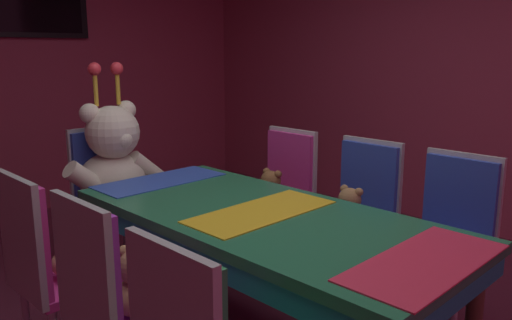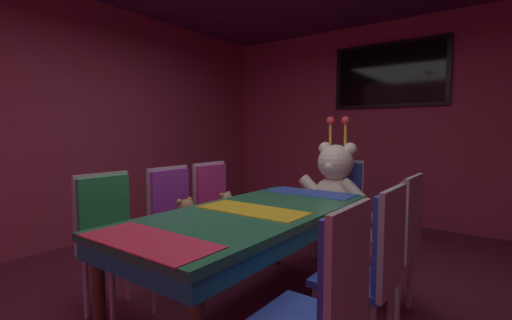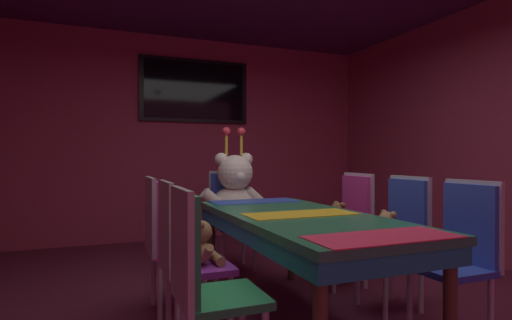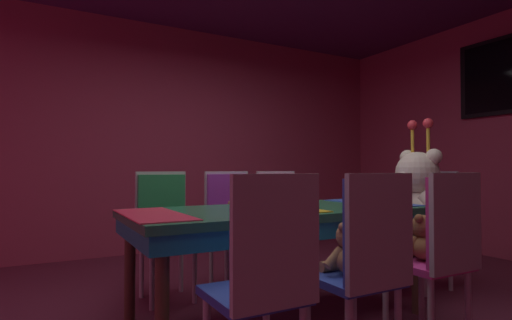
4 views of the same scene
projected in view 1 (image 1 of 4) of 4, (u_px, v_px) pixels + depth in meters
wall_back at (5, 62)px, 4.56m from camera, size 5.20×0.12×2.80m
wall_right at (488, 63)px, 4.14m from camera, size 0.12×6.40×2.80m
banquet_table at (262, 229)px, 2.50m from camera, size 0.90×2.02×0.75m
chair_left_1 at (105, 294)px, 1.96m from camera, size 0.42×0.41×0.98m
teddy_left_1 at (138, 286)px, 2.06m from camera, size 0.23×0.30×0.28m
chair_left_2 at (41, 257)px, 2.31m from camera, size 0.42×0.41×0.98m
teddy_left_2 at (72, 254)px, 2.41m from camera, size 0.21×0.27×0.26m
chair_right_0 at (453, 227)px, 2.69m from camera, size 0.42×0.41×0.98m
chair_right_1 at (363, 204)px, 3.09m from camera, size 0.42×0.41×0.98m
teddy_right_1 at (349, 213)px, 3.00m from camera, size 0.22×0.29×0.27m
chair_right_2 at (285, 187)px, 3.49m from camera, size 0.42×0.41×0.98m
teddy_right_2 at (270, 193)px, 3.40m from camera, size 0.23×0.30×0.28m
throne_chair at (104, 183)px, 3.58m from camera, size 0.41×0.42×0.98m
king_teddy_bear at (115, 163)px, 3.43m from camera, size 0.75×0.58×0.97m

